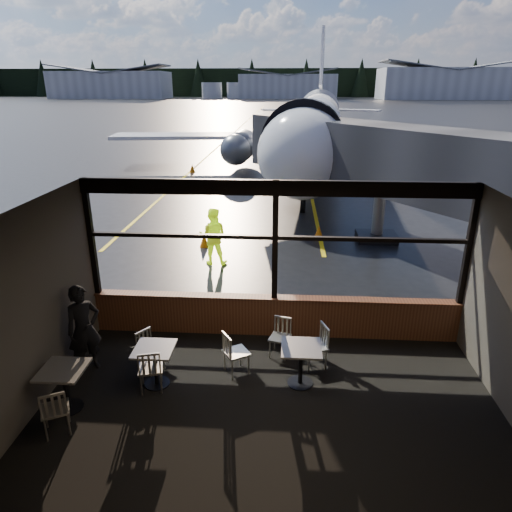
# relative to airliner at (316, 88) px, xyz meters

# --- Properties ---
(ground_plane) EXTENTS (520.00, 520.00, 0.00)m
(ground_plane) POSITION_rel_airliner_xyz_m (-1.95, 98.31, -5.08)
(ground_plane) COLOR black
(ground_plane) RESTS_ON ground
(carpet_floor) EXTENTS (8.00, 6.00, 0.01)m
(carpet_floor) POSITION_rel_airliner_xyz_m (-1.95, -24.69, -5.07)
(carpet_floor) COLOR black
(carpet_floor) RESTS_ON ground
(ceiling) EXTENTS (8.00, 6.00, 0.04)m
(ceiling) POSITION_rel_airliner_xyz_m (-1.95, -24.69, -1.58)
(ceiling) COLOR #38332D
(ceiling) RESTS_ON ground
(wall_left) EXTENTS (0.04, 6.00, 3.50)m
(wall_left) POSITION_rel_airliner_xyz_m (-5.95, -24.69, -3.33)
(wall_left) COLOR #4D463D
(wall_left) RESTS_ON ground
(wall_back) EXTENTS (8.00, 0.04, 3.50)m
(wall_back) POSITION_rel_airliner_xyz_m (-1.95, -27.69, -3.33)
(wall_back) COLOR #4D463D
(wall_back) RESTS_ON ground
(window_sill) EXTENTS (8.00, 0.28, 0.90)m
(window_sill) POSITION_rel_airliner_xyz_m (-1.95, -21.69, -4.63)
(window_sill) COLOR #592E1B
(window_sill) RESTS_ON ground
(window_header) EXTENTS (8.00, 0.18, 0.30)m
(window_header) POSITION_rel_airliner_xyz_m (-1.95, -21.69, -1.73)
(window_header) COLOR black
(window_header) RESTS_ON ground
(mullion_left) EXTENTS (0.12, 0.12, 2.60)m
(mullion_left) POSITION_rel_airliner_xyz_m (-5.90, -21.69, -2.88)
(mullion_left) COLOR black
(mullion_left) RESTS_ON ground
(mullion_centre) EXTENTS (0.12, 0.12, 2.60)m
(mullion_centre) POSITION_rel_airliner_xyz_m (-1.95, -21.69, -2.88)
(mullion_centre) COLOR black
(mullion_centre) RESTS_ON ground
(mullion_right) EXTENTS (0.12, 0.12, 2.60)m
(mullion_right) POSITION_rel_airliner_xyz_m (2.00, -21.69, -2.88)
(mullion_right) COLOR black
(mullion_right) RESTS_ON ground
(window_transom) EXTENTS (8.00, 0.10, 0.08)m
(window_transom) POSITION_rel_airliner_xyz_m (-1.95, -21.69, -2.78)
(window_transom) COLOR black
(window_transom) RESTS_ON ground
(airliner) EXTENTS (30.55, 35.58, 10.16)m
(airliner) POSITION_rel_airliner_xyz_m (0.00, 0.00, 0.00)
(airliner) COLOR white
(airliner) RESTS_ON ground_plane
(jet_bridge) EXTENTS (8.39, 10.25, 4.47)m
(jet_bridge) POSITION_rel_airliner_xyz_m (1.65, -16.19, -2.84)
(jet_bridge) COLOR #2C2C2F
(jet_bridge) RESTS_ON ground_plane
(cafe_table_near) EXTENTS (0.73, 0.73, 0.80)m
(cafe_table_near) POSITION_rel_airliner_xyz_m (-1.40, -23.49, -4.68)
(cafe_table_near) COLOR #A6A199
(cafe_table_near) RESTS_ON carpet_floor
(cafe_table_mid) EXTENTS (0.72, 0.72, 0.79)m
(cafe_table_mid) POSITION_rel_airliner_xyz_m (-4.09, -23.68, -4.69)
(cafe_table_mid) COLOR gray
(cafe_table_mid) RESTS_ON carpet_floor
(cafe_table_left) EXTENTS (0.74, 0.74, 0.81)m
(cafe_table_left) POSITION_rel_airliner_xyz_m (-5.43, -24.45, -4.68)
(cafe_table_left) COLOR #ADA79F
(cafe_table_left) RESTS_ON carpet_floor
(chair_near_e) EXTENTS (0.64, 0.64, 0.92)m
(chair_near_e) POSITION_rel_airliner_xyz_m (-1.12, -22.91, -4.62)
(chair_near_e) COLOR beige
(chair_near_e) RESTS_ON carpet_floor
(chair_near_w) EXTENTS (0.68, 0.68, 0.90)m
(chair_near_w) POSITION_rel_airliner_xyz_m (-2.63, -23.22, -4.63)
(chair_near_w) COLOR #BAB4A7
(chair_near_w) RESTS_ON carpet_floor
(chair_near_n) EXTENTS (0.56, 0.56, 0.83)m
(chair_near_n) POSITION_rel_airliner_xyz_m (-1.80, -22.56, -4.66)
(chair_near_n) COLOR #ACA89B
(chair_near_n) RESTS_ON carpet_floor
(chair_mid_s) EXTENTS (0.59, 0.59, 0.90)m
(chair_mid_s) POSITION_rel_airliner_xyz_m (-4.13, -23.83, -4.63)
(chair_mid_s) COLOR #BDB7AA
(chair_mid_s) RESTS_ON carpet_floor
(chair_mid_w) EXTENTS (0.65, 0.65, 0.85)m
(chair_mid_w) POSITION_rel_airliner_xyz_m (-4.30, -23.25, -4.65)
(chair_mid_w) COLOR #ADA89C
(chair_mid_w) RESTS_ON carpet_floor
(chair_left_s) EXTENTS (0.64, 0.64, 0.88)m
(chair_left_s) POSITION_rel_airliner_xyz_m (-5.34, -25.02, -4.64)
(chair_left_s) COLOR beige
(chair_left_s) RESTS_ON carpet_floor
(passenger) EXTENTS (0.77, 0.76, 1.78)m
(passenger) POSITION_rel_airliner_xyz_m (-5.56, -23.27, -4.19)
(passenger) COLOR black
(passenger) RESTS_ON carpet_floor
(ground_crew) EXTENTS (0.87, 0.68, 1.78)m
(ground_crew) POSITION_rel_airliner_xyz_m (-3.97, -17.44, -4.19)
(ground_crew) COLOR #BFF219
(ground_crew) RESTS_ON ground_plane
(cone_nose) EXTENTS (0.36, 0.36, 0.51)m
(cone_nose) POSITION_rel_airliner_xyz_m (-0.52, -14.79, -4.83)
(cone_nose) COLOR #E16207
(cone_nose) RESTS_ON ground_plane
(cone_wing) EXTENTS (0.37, 0.37, 0.51)m
(cone_wing) POSITION_rel_airliner_xyz_m (-7.75, -1.80, -4.82)
(cone_wing) COLOR #DE3907
(cone_wing) RESTS_ON ground_plane
(hangar_left) EXTENTS (45.00, 18.00, 11.00)m
(hangar_left) POSITION_rel_airliner_xyz_m (-71.95, 158.31, 0.42)
(hangar_left) COLOR silver
(hangar_left) RESTS_ON ground_plane
(hangar_mid) EXTENTS (38.00, 15.00, 10.00)m
(hangar_mid) POSITION_rel_airliner_xyz_m (-1.95, 163.31, -0.08)
(hangar_mid) COLOR silver
(hangar_mid) RESTS_ON ground_plane
(hangar_right) EXTENTS (50.00, 20.00, 12.00)m
(hangar_right) POSITION_rel_airliner_xyz_m (58.05, 156.31, 0.92)
(hangar_right) COLOR silver
(hangar_right) RESTS_ON ground_plane
(fuel_tank_a) EXTENTS (8.00, 8.00, 6.00)m
(fuel_tank_a) POSITION_rel_airliner_xyz_m (-31.95, 160.31, -2.08)
(fuel_tank_a) COLOR silver
(fuel_tank_a) RESTS_ON ground_plane
(fuel_tank_b) EXTENTS (8.00, 8.00, 6.00)m
(fuel_tank_b) POSITION_rel_airliner_xyz_m (-21.95, 160.31, -2.08)
(fuel_tank_b) COLOR silver
(fuel_tank_b) RESTS_ON ground_plane
(fuel_tank_c) EXTENTS (8.00, 8.00, 6.00)m
(fuel_tank_c) POSITION_rel_airliner_xyz_m (-11.95, 160.31, -2.08)
(fuel_tank_c) COLOR silver
(fuel_tank_c) RESTS_ON ground_plane
(treeline) EXTENTS (360.00, 3.00, 12.00)m
(treeline) POSITION_rel_airliner_xyz_m (-1.95, 188.31, 0.92)
(treeline) COLOR black
(treeline) RESTS_ON ground_plane
(cone_extra) EXTENTS (0.32, 0.32, 0.45)m
(cone_extra) POSITION_rel_airliner_xyz_m (-4.53, -15.93, -4.86)
(cone_extra) COLOR orange
(cone_extra) RESTS_ON ground_plane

